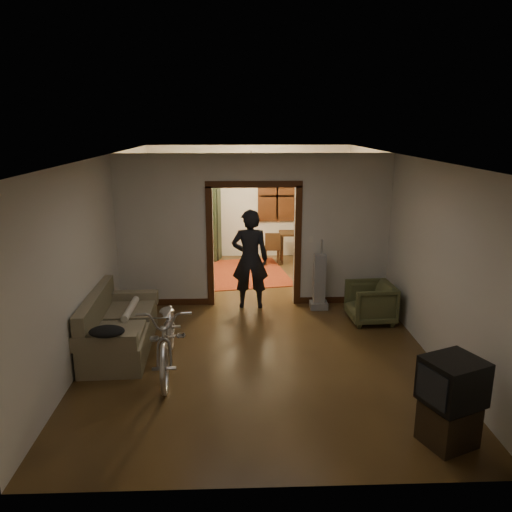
{
  "coord_description": "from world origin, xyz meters",
  "views": [
    {
      "loc": [
        -0.3,
        -8.21,
        3.31
      ],
      "look_at": [
        0.0,
        -0.3,
        1.2
      ],
      "focal_mm": 35.0,
      "sensor_mm": 36.0,
      "label": 1
    }
  ],
  "objects_px": {
    "person": "(250,259)",
    "sofa": "(120,322)",
    "desk": "(300,247)",
    "armchair": "(370,302)",
    "locker": "(201,224)",
    "bicycle": "(168,334)"
  },
  "relations": [
    {
      "from": "bicycle",
      "to": "locker",
      "type": "xyz_separation_m",
      "value": [
        0.05,
        5.81,
        0.39
      ]
    },
    {
      "from": "sofa",
      "to": "person",
      "type": "height_order",
      "value": "person"
    },
    {
      "from": "person",
      "to": "locker",
      "type": "bearing_deg",
      "value": -69.86
    },
    {
      "from": "bicycle",
      "to": "locker",
      "type": "relative_size",
      "value": 1.09
    },
    {
      "from": "armchair",
      "to": "locker",
      "type": "bearing_deg",
      "value": -146.35
    },
    {
      "from": "sofa",
      "to": "bicycle",
      "type": "distance_m",
      "value": 1.04
    },
    {
      "from": "armchair",
      "to": "person",
      "type": "height_order",
      "value": "person"
    },
    {
      "from": "sofa",
      "to": "armchair",
      "type": "bearing_deg",
      "value": 10.82
    },
    {
      "from": "sofa",
      "to": "desk",
      "type": "bearing_deg",
      "value": 53.11
    },
    {
      "from": "sofa",
      "to": "desk",
      "type": "distance_m",
      "value": 5.81
    },
    {
      "from": "sofa",
      "to": "armchair",
      "type": "height_order",
      "value": "sofa"
    },
    {
      "from": "person",
      "to": "sofa",
      "type": "bearing_deg",
      "value": 42.93
    },
    {
      "from": "armchair",
      "to": "desk",
      "type": "height_order",
      "value": "desk"
    },
    {
      "from": "sofa",
      "to": "desk",
      "type": "relative_size",
      "value": 1.92
    },
    {
      "from": "sofa",
      "to": "person",
      "type": "bearing_deg",
      "value": 38.74
    },
    {
      "from": "locker",
      "to": "armchair",
      "type": "bearing_deg",
      "value": -38.69
    },
    {
      "from": "sofa",
      "to": "bicycle",
      "type": "relative_size",
      "value": 0.97
    },
    {
      "from": "bicycle",
      "to": "armchair",
      "type": "xyz_separation_m",
      "value": [
        3.23,
        1.59,
        -0.18
      ]
    },
    {
      "from": "person",
      "to": "desk",
      "type": "relative_size",
      "value": 1.84
    },
    {
      "from": "bicycle",
      "to": "locker",
      "type": "bearing_deg",
      "value": 85.35
    },
    {
      "from": "armchair",
      "to": "locker",
      "type": "distance_m",
      "value": 5.31
    },
    {
      "from": "locker",
      "to": "desk",
      "type": "distance_m",
      "value": 2.52
    }
  ]
}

